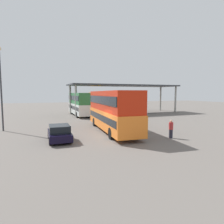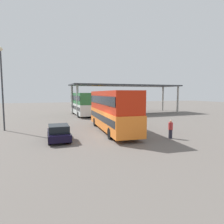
% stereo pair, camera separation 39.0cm
% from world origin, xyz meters
% --- Properties ---
extents(ground_plane, '(140.00, 140.00, 0.00)m').
position_xyz_m(ground_plane, '(0.00, 0.00, 0.00)').
color(ground_plane, '#67605A').
extents(double_decker_main, '(3.14, 11.43, 4.18)m').
position_xyz_m(double_decker_main, '(1.26, 2.83, 2.29)').
color(double_decker_main, orange).
rests_on(double_decker_main, ground_plane).
extents(parked_hatchback, '(1.78, 3.78, 1.35)m').
position_xyz_m(parked_hatchback, '(-4.31, 0.23, 0.67)').
color(parked_hatchback, black).
rests_on(parked_hatchback, ground_plane).
extents(double_decker_near_canopy, '(2.63, 10.49, 4.00)m').
position_xyz_m(double_decker_near_canopy, '(0.79, 18.41, 2.20)').
color(double_decker_near_canopy, silver).
rests_on(double_decker_near_canopy, ground_plane).
extents(double_decker_mid_row, '(3.51, 10.52, 4.11)m').
position_xyz_m(double_decker_mid_row, '(4.71, 20.53, 2.26)').
color(double_decker_mid_row, white).
rests_on(double_decker_mid_row, ground_plane).
extents(depot_canopy, '(21.94, 7.24, 5.58)m').
position_xyz_m(depot_canopy, '(9.79, 18.96, 5.24)').
color(depot_canopy, '#33353A').
rests_on(depot_canopy, ground_plane).
extents(lamppost_tall, '(0.44, 0.44, 8.69)m').
position_xyz_m(lamppost_tall, '(-9.51, 6.71, 5.39)').
color(lamppost_tall, '#33353A').
rests_on(lamppost_tall, ground_plane).
extents(pedestrian_waiting, '(0.38, 0.38, 1.63)m').
position_xyz_m(pedestrian_waiting, '(5.01, -2.05, 0.81)').
color(pedestrian_waiting, '#262633').
rests_on(pedestrian_waiting, ground_plane).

